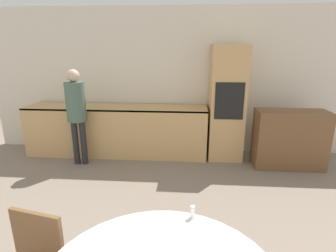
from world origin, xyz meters
The scene contains 6 objects.
wall_back centered at (0.00, 4.96, 1.30)m, with size 6.99×0.05×2.60m.
kitchen_counter centered at (-1.04, 4.61, 0.46)m, with size 3.22×0.60×0.90m.
oven_unit centered at (0.90, 4.62, 0.98)m, with size 0.58×0.59×1.95m.
sideboard centered at (1.89, 4.27, 0.47)m, with size 1.10×0.45×0.94m.
person_standing centered at (-1.55, 4.12, 0.98)m, with size 0.31×0.31×1.58m.
salt_shaker centered at (0.28, 1.69, 0.80)m, with size 0.03×0.03×0.09m.
Camera 1 is at (0.23, 0.13, 1.85)m, focal length 28.00 mm.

